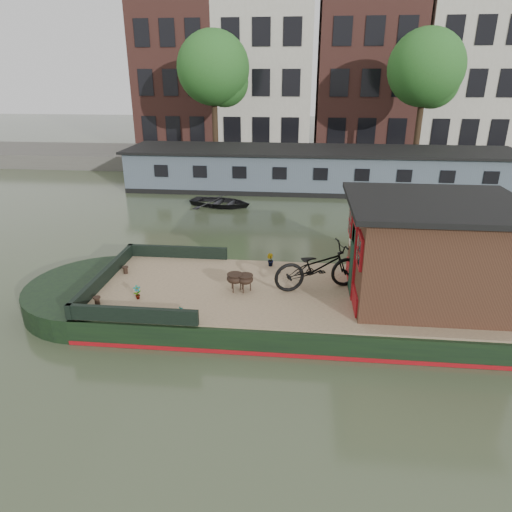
# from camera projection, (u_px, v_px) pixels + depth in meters

# --- Properties ---
(ground) EXTENTS (120.00, 120.00, 0.00)m
(ground) POSITION_uv_depth(u_px,v_px,m) (332.00, 315.00, 11.65)
(ground) COLOR #2D3723
(ground) RESTS_ON ground
(houseboat_hull) EXTENTS (14.01, 4.02, 0.60)m
(houseboat_hull) POSITION_uv_depth(u_px,v_px,m) (280.00, 303.00, 11.68)
(houseboat_hull) COLOR black
(houseboat_hull) RESTS_ON ground
(houseboat_deck) EXTENTS (11.80, 3.80, 0.05)m
(houseboat_deck) POSITION_uv_depth(u_px,v_px,m) (333.00, 293.00, 11.42)
(houseboat_deck) COLOR #9A855F
(houseboat_deck) RESTS_ON houseboat_hull
(bow_bulwark) EXTENTS (3.00, 4.00, 0.35)m
(bow_bulwark) POSITION_uv_depth(u_px,v_px,m) (136.00, 278.00, 11.83)
(bow_bulwark) COLOR black
(bow_bulwark) RESTS_ON houseboat_deck
(cabin) EXTENTS (4.00, 3.50, 2.42)m
(cabin) POSITION_uv_depth(u_px,v_px,m) (430.00, 250.00, 10.75)
(cabin) COLOR black
(cabin) RESTS_ON houseboat_deck
(bicycle) EXTENTS (2.39, 1.49, 1.19)m
(bicycle) POSITION_uv_depth(u_px,v_px,m) (318.00, 267.00, 11.42)
(bicycle) COLOR black
(bicycle) RESTS_ON houseboat_deck
(potted_plant_a) EXTENTS (0.23, 0.21, 0.36)m
(potted_plant_a) POSITION_uv_depth(u_px,v_px,m) (137.00, 292.00, 11.02)
(potted_plant_a) COLOR brown
(potted_plant_a) RESTS_ON houseboat_deck
(potted_plant_b) EXTENTS (0.25, 0.25, 0.36)m
(potted_plant_b) POSITION_uv_depth(u_px,v_px,m) (270.00, 260.00, 12.94)
(potted_plant_b) COLOR brown
(potted_plant_b) RESTS_ON houseboat_deck
(potted_plant_e) EXTENTS (0.16, 0.17, 0.27)m
(potted_plant_e) POSITION_uv_depth(u_px,v_px,m) (181.00, 313.00, 10.17)
(potted_plant_e) COLOR #9D5D2E
(potted_plant_e) RESTS_ON houseboat_deck
(brazier_front) EXTENTS (0.49, 0.49, 0.45)m
(brazier_front) POSITION_uv_depth(u_px,v_px,m) (245.00, 283.00, 11.40)
(brazier_front) COLOR black
(brazier_front) RESTS_ON houseboat_deck
(brazier_rear) EXTENTS (0.53, 0.53, 0.46)m
(brazier_rear) POSITION_uv_depth(u_px,v_px,m) (235.00, 282.00, 11.44)
(brazier_rear) COLOR black
(brazier_rear) RESTS_ON houseboat_deck
(bollard_port) EXTENTS (0.17, 0.17, 0.20)m
(bollard_port) POSITION_uv_depth(u_px,v_px,m) (126.00, 270.00, 12.47)
(bollard_port) COLOR black
(bollard_port) RESTS_ON houseboat_deck
(bollard_stbd) EXTENTS (0.18, 0.18, 0.20)m
(bollard_stbd) POSITION_uv_depth(u_px,v_px,m) (97.00, 301.00, 10.78)
(bollard_stbd) COLOR black
(bollard_stbd) RESTS_ON houseboat_deck
(dinghy) EXTENTS (3.29, 2.67, 0.60)m
(dinghy) POSITION_uv_depth(u_px,v_px,m) (221.00, 199.00, 21.27)
(dinghy) COLOR black
(dinghy) RESTS_ON ground
(far_houseboat) EXTENTS (20.40, 4.40, 2.11)m
(far_houseboat) POSITION_uv_depth(u_px,v_px,m) (319.00, 171.00, 24.23)
(far_houseboat) COLOR #434D5A
(far_houseboat) RESTS_ON ground
(quay) EXTENTS (60.00, 6.00, 0.90)m
(quay) POSITION_uv_depth(u_px,v_px,m) (316.00, 159.00, 30.42)
(quay) COLOR #47443F
(quay) RESTS_ON ground
(townhouse_row) EXTENTS (27.25, 8.00, 16.50)m
(townhouse_row) POSITION_uv_depth(u_px,v_px,m) (321.00, 43.00, 34.12)
(townhouse_row) COLOR brown
(townhouse_row) RESTS_ON ground
(tree_left) EXTENTS (4.40, 4.40, 7.40)m
(tree_left) POSITION_uv_depth(u_px,v_px,m) (216.00, 72.00, 27.69)
(tree_left) COLOR #332316
(tree_left) RESTS_ON quay
(tree_right) EXTENTS (4.40, 4.40, 7.40)m
(tree_right) POSITION_uv_depth(u_px,v_px,m) (428.00, 71.00, 26.50)
(tree_right) COLOR #332316
(tree_right) RESTS_ON quay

